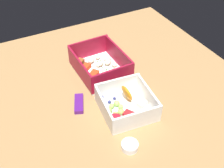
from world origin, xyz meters
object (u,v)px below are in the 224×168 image
object	(u,v)px
fruit_bowl	(125,105)
pasta_container	(100,66)
candy_bar	(79,104)
paper_cup_liner	(130,146)

from	to	relation	value
fruit_bowl	pasta_container	bearing A→B (deg)	-3.47
pasta_container	candy_bar	xyz separation A→B (cm)	(-10.99, 11.67, -1.59)
pasta_container	fruit_bowl	distance (cm)	18.49
candy_bar	fruit_bowl	bearing A→B (deg)	-125.24
pasta_container	paper_cup_liner	size ratio (longest dim) A/B	4.52
fruit_bowl	paper_cup_liner	distance (cm)	12.70
candy_bar	paper_cup_liner	world-z (taller)	paper_cup_liner
pasta_container	fruit_bowl	world-z (taller)	pasta_container
paper_cup_liner	candy_bar	bearing A→B (deg)	15.76
fruit_bowl	candy_bar	size ratio (longest dim) A/B	2.22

